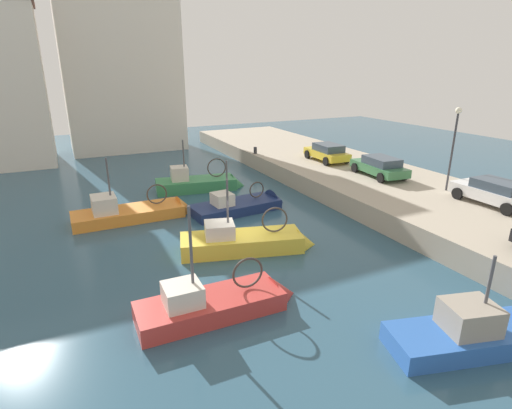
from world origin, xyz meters
TOP-DOWN VIEW (x-y plane):
  - water_surface at (0.00, 0.00)m, footprint 80.00×80.00m
  - quay_wall at (11.50, 0.00)m, footprint 9.00×56.00m
  - fishing_boat_blue at (3.98, -10.08)m, footprint 6.92×3.33m
  - fishing_boat_navy at (2.00, 4.54)m, footprint 6.21×2.58m
  - fishing_boat_red at (-3.00, -4.84)m, footprint 5.85×2.08m
  - fishing_boat_yellow at (0.01, -0.63)m, footprint 6.63×3.37m
  - fishing_boat_green at (1.11, 9.76)m, footprint 6.40×2.96m
  - fishing_boat_orange at (-4.04, 5.90)m, footprint 6.77×2.34m
  - parked_car_green at (11.63, 3.72)m, footprint 2.30×4.38m
  - parked_car_white at (12.99, -3.49)m, footprint 2.02×4.26m
  - parked_car_yellow at (11.16, 9.07)m, footprint 2.15×4.11m
  - mooring_bollard_mid at (7.35, 14.00)m, footprint 0.28×0.28m
  - quay_streetlamp at (13.00, -0.54)m, footprint 0.36×0.36m
  - waterfront_building_west_mid at (-0.96, 27.68)m, footprint 11.37×7.13m

SIDE VIEW (x-z plane):
  - water_surface at x=0.00m, z-range 0.00..0.00m
  - fishing_boat_navy at x=2.00m, z-range -1.97..2.13m
  - fishing_boat_yellow at x=0.01m, z-range -2.06..2.26m
  - fishing_boat_red at x=-3.00m, z-range -2.34..2.55m
  - fishing_boat_green at x=1.11m, z-range -2.13..2.34m
  - fishing_boat_orange at x=-4.04m, z-range -2.15..2.40m
  - fishing_boat_blue at x=3.98m, z-range -1.78..2.05m
  - quay_wall at x=11.50m, z-range 0.00..1.20m
  - mooring_bollard_mid at x=7.35m, z-range 1.20..1.75m
  - parked_car_green at x=11.63m, z-range 1.22..2.55m
  - parked_car_yellow at x=11.16m, z-range 1.22..2.56m
  - parked_car_white at x=12.99m, z-range 1.22..2.58m
  - quay_streetlamp at x=13.00m, z-range 2.04..6.87m
  - waterfront_building_west_mid at x=-0.96m, z-range 0.02..15.77m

